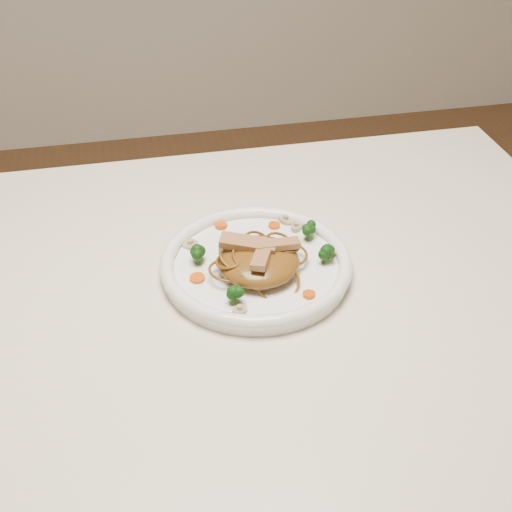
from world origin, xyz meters
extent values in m
cube|color=beige|center=(0.00, 0.00, 0.73)|extent=(1.20, 0.80, 0.04)
cylinder|color=brown|center=(0.54, 0.34, 0.35)|extent=(0.06, 0.06, 0.71)
cylinder|color=white|center=(0.07, 0.03, 0.76)|extent=(0.33, 0.33, 0.02)
ellipsoid|color=brown|center=(0.07, 0.01, 0.78)|extent=(0.15, 0.15, 0.04)
cube|color=tan|center=(0.10, 0.02, 0.80)|extent=(0.06, 0.02, 0.01)
cube|color=tan|center=(0.06, 0.03, 0.80)|extent=(0.08, 0.05, 0.01)
cube|color=tan|center=(0.07, 0.00, 0.80)|extent=(0.04, 0.07, 0.01)
cylinder|color=#DF4D08|center=(0.12, 0.11, 0.77)|extent=(0.02, 0.02, 0.00)
cylinder|color=#DF4D08|center=(-0.02, 0.01, 0.77)|extent=(0.03, 0.03, 0.00)
cylinder|color=#DF4D08|center=(0.18, 0.03, 0.77)|extent=(0.02, 0.02, 0.00)
cylinder|color=#DF4D08|center=(0.04, 0.13, 0.77)|extent=(0.02, 0.02, 0.00)
cylinder|color=#DF4D08|center=(0.12, -0.05, 0.77)|extent=(0.02, 0.02, 0.00)
cylinder|color=beige|center=(0.03, -0.07, 0.77)|extent=(0.03, 0.03, 0.01)
cylinder|color=beige|center=(0.15, 0.10, 0.77)|extent=(0.03, 0.03, 0.01)
cylinder|color=beige|center=(-0.02, 0.09, 0.77)|extent=(0.04, 0.04, 0.01)
cylinder|color=beige|center=(0.14, 0.12, 0.77)|extent=(0.04, 0.04, 0.01)
camera|label=1|loc=(-0.08, -0.69, 1.33)|focal=46.00mm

